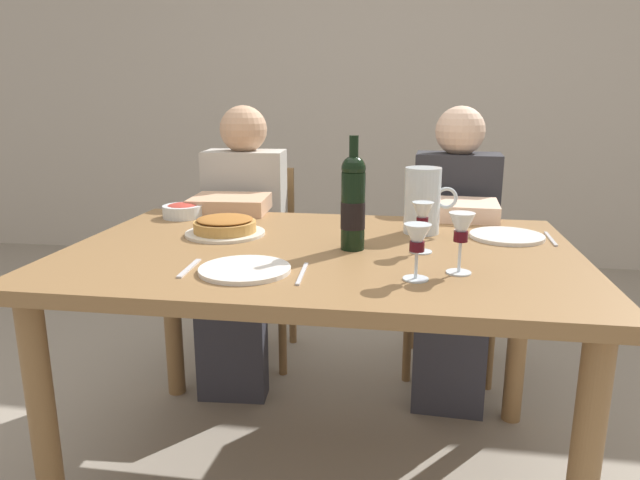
{
  "coord_description": "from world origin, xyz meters",
  "views": [
    {
      "loc": [
        0.25,
        -1.64,
        1.2
      ],
      "look_at": [
        0.0,
        -0.01,
        0.79
      ],
      "focal_mm": 32.34,
      "sensor_mm": 36.0,
      "label": 1
    }
  ],
  "objects_px": {
    "dining_table": "(321,277)",
    "wine_glass_right_diner": "(417,241)",
    "chair_left": "(253,250)",
    "chair_right": "(452,257)",
    "diner_left": "(241,237)",
    "baked_tart": "(225,226)",
    "diner_right": "(454,244)",
    "dinner_plate_right_setting": "(245,269)",
    "salad_bowl": "(183,210)",
    "wine_bottle": "(353,203)",
    "wine_glass_left_diner": "(461,231)",
    "water_pitcher": "(422,204)",
    "wine_glass_centre": "(422,217)",
    "dinner_plate_left_setting": "(507,236)"
  },
  "relations": [
    {
      "from": "dining_table",
      "to": "wine_glass_right_diner",
      "type": "xyz_separation_m",
      "value": [
        0.28,
        -0.27,
        0.19
      ]
    },
    {
      "from": "chair_left",
      "to": "chair_right",
      "type": "bearing_deg",
      "value": 177.69
    },
    {
      "from": "diner_left",
      "to": "chair_right",
      "type": "height_order",
      "value": "diner_left"
    },
    {
      "from": "baked_tart",
      "to": "diner_right",
      "type": "bearing_deg",
      "value": 35.83
    },
    {
      "from": "baked_tart",
      "to": "dinner_plate_right_setting",
      "type": "relative_size",
      "value": 1.09
    },
    {
      "from": "salad_bowl",
      "to": "diner_right",
      "type": "distance_m",
      "value": 1.08
    },
    {
      "from": "wine_bottle",
      "to": "wine_glass_right_diner",
      "type": "relative_size",
      "value": 2.37
    },
    {
      "from": "chair_left",
      "to": "salad_bowl",
      "type": "bearing_deg",
      "value": 73.7
    },
    {
      "from": "wine_glass_left_diner",
      "to": "chair_right",
      "type": "xyz_separation_m",
      "value": [
        0.07,
        1.11,
        -0.37
      ]
    },
    {
      "from": "wine_bottle",
      "to": "water_pitcher",
      "type": "relative_size",
      "value": 1.54
    },
    {
      "from": "water_pitcher",
      "to": "chair_left",
      "type": "height_order",
      "value": "water_pitcher"
    },
    {
      "from": "baked_tart",
      "to": "salad_bowl",
      "type": "bearing_deg",
      "value": 135.33
    },
    {
      "from": "dining_table",
      "to": "chair_left",
      "type": "xyz_separation_m",
      "value": [
        -0.46,
        0.88,
        -0.17
      ]
    },
    {
      "from": "wine_glass_left_diner",
      "to": "diner_left",
      "type": "bearing_deg",
      "value": 134.5
    },
    {
      "from": "wine_glass_left_diner",
      "to": "baked_tart",
      "type": "bearing_deg",
      "value": 156.64
    },
    {
      "from": "chair_right",
      "to": "dinner_plate_right_setting",
      "type": "bearing_deg",
      "value": 65.87
    },
    {
      "from": "salad_bowl",
      "to": "wine_glass_centre",
      "type": "bearing_deg",
      "value": -22.46
    },
    {
      "from": "wine_glass_left_diner",
      "to": "dinner_plate_left_setting",
      "type": "relative_size",
      "value": 0.68
    },
    {
      "from": "wine_glass_right_diner",
      "to": "dinner_plate_right_setting",
      "type": "height_order",
      "value": "wine_glass_right_diner"
    },
    {
      "from": "dining_table",
      "to": "diner_left",
      "type": "height_order",
      "value": "diner_left"
    },
    {
      "from": "dinner_plate_right_setting",
      "to": "chair_right",
      "type": "relative_size",
      "value": 0.27
    },
    {
      "from": "wine_bottle",
      "to": "chair_left",
      "type": "distance_m",
      "value": 1.12
    },
    {
      "from": "wine_glass_left_diner",
      "to": "diner_right",
      "type": "distance_m",
      "value": 0.91
    },
    {
      "from": "wine_glass_centre",
      "to": "dinner_plate_right_setting",
      "type": "relative_size",
      "value": 0.62
    },
    {
      "from": "chair_left",
      "to": "dinner_plate_left_setting",
      "type": "bearing_deg",
      "value": 142.62
    },
    {
      "from": "water_pitcher",
      "to": "baked_tart",
      "type": "distance_m",
      "value": 0.65
    },
    {
      "from": "salad_bowl",
      "to": "water_pitcher",
      "type": "bearing_deg",
      "value": -7.34
    },
    {
      "from": "wine_glass_centre",
      "to": "dinner_plate_right_setting",
      "type": "distance_m",
      "value": 0.53
    },
    {
      "from": "salad_bowl",
      "to": "diner_right",
      "type": "xyz_separation_m",
      "value": [
        1.02,
        0.32,
        -0.17
      ]
    },
    {
      "from": "dinner_plate_right_setting",
      "to": "dining_table",
      "type": "bearing_deg",
      "value": 59.83
    },
    {
      "from": "diner_right",
      "to": "wine_bottle",
      "type": "bearing_deg",
      "value": 65.88
    },
    {
      "from": "salad_bowl",
      "to": "dining_table",
      "type": "bearing_deg",
      "value": -31.66
    },
    {
      "from": "baked_tart",
      "to": "diner_left",
      "type": "distance_m",
      "value": 0.57
    },
    {
      "from": "wine_glass_centre",
      "to": "diner_right",
      "type": "distance_m",
      "value": 0.74
    },
    {
      "from": "wine_glass_right_diner",
      "to": "chair_left",
      "type": "distance_m",
      "value": 1.41
    },
    {
      "from": "wine_bottle",
      "to": "chair_left",
      "type": "bearing_deg",
      "value": 121.97
    },
    {
      "from": "water_pitcher",
      "to": "dinner_plate_right_setting",
      "type": "relative_size",
      "value": 0.91
    },
    {
      "from": "salad_bowl",
      "to": "dinner_plate_left_setting",
      "type": "xyz_separation_m",
      "value": [
        1.14,
        -0.14,
        -0.02
      ]
    },
    {
      "from": "dining_table",
      "to": "salad_bowl",
      "type": "height_order",
      "value": "salad_bowl"
    },
    {
      "from": "chair_left",
      "to": "diner_right",
      "type": "relative_size",
      "value": 0.75
    },
    {
      "from": "dining_table",
      "to": "wine_glass_left_diner",
      "type": "xyz_separation_m",
      "value": [
        0.39,
        -0.19,
        0.2
      ]
    },
    {
      "from": "salad_bowl",
      "to": "chair_left",
      "type": "distance_m",
      "value": 0.62
    },
    {
      "from": "dinner_plate_left_setting",
      "to": "diner_right",
      "type": "relative_size",
      "value": 0.2
    },
    {
      "from": "chair_left",
      "to": "water_pitcher",
      "type": "bearing_deg",
      "value": 135.52
    },
    {
      "from": "wine_glass_centre",
      "to": "baked_tart",
      "type": "bearing_deg",
      "value": 169.07
    },
    {
      "from": "wine_glass_right_diner",
      "to": "chair_left",
      "type": "xyz_separation_m",
      "value": [
        -0.73,
        1.15,
        -0.36
      ]
    },
    {
      "from": "chair_right",
      "to": "wine_glass_right_diner",
      "type": "bearing_deg",
      "value": 84.71
    },
    {
      "from": "dinner_plate_left_setting",
      "to": "salad_bowl",
      "type": "bearing_deg",
      "value": 172.9
    },
    {
      "from": "diner_left",
      "to": "wine_glass_left_diner",
      "type": "bearing_deg",
      "value": 130.5
    },
    {
      "from": "dinner_plate_left_setting",
      "to": "diner_right",
      "type": "bearing_deg",
      "value": 104.85
    }
  ]
}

